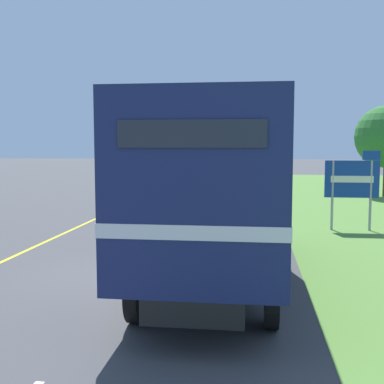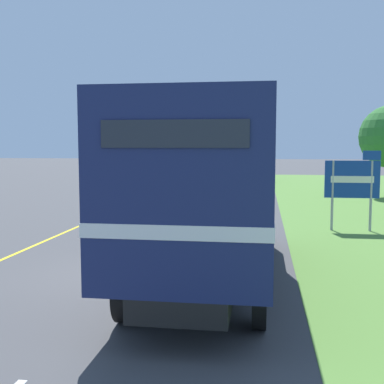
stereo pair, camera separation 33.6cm
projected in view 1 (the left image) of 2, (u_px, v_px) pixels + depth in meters
The scene contains 11 objects.
ground_plane at pixel (137, 275), 10.93m from camera, with size 200.00×200.00×0.00m, color #444447.
edge_line_yellow at pixel (123, 206), 23.31m from camera, with size 0.12×54.98×0.01m, color yellow.
centre_dash_near at pixel (140, 272), 11.20m from camera, with size 0.12×2.60×0.01m, color white.
centre_dash_mid_a at pixel (182, 225), 17.72m from camera, with size 0.12×2.60×0.01m, color white.
centre_dash_mid_b at pixel (202, 204), 24.24m from camera, with size 0.12×2.60×0.01m, color white.
centre_dash_far at pixel (213, 192), 30.75m from camera, with size 0.12×2.60×0.01m, color white.
centre_dash_farthest at pixel (220, 184), 37.27m from camera, with size 0.12×2.60×0.01m, color white.
horse_trailer_truck at pixel (216, 187), 10.19m from camera, with size 2.59×8.69×3.72m.
lead_car_white at pixel (170, 184), 25.58m from camera, with size 1.80×4.37×1.75m.
lead_car_blue_ahead at pixel (245, 170), 39.72m from camera, with size 1.80×4.61×1.92m.
highway_sign at pixel (353, 181), 16.59m from camera, with size 1.83×0.09×2.76m.
Camera 1 is at (2.60, -10.45, 2.92)m, focal length 45.00 mm.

